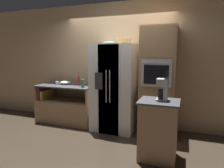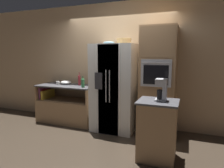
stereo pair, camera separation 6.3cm
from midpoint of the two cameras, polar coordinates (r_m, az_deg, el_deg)
The scene contains 13 objects.
ground_plane at distance 4.51m, azimuth 0.18°, elevation -12.83°, with size 20.00×20.00×0.00m, color #382D23.
wall_back at distance 4.66m, azimuth 2.30°, elevation 5.52°, with size 12.00×0.06×2.80m.
counter_left at distance 5.04m, azimuth -12.30°, elevation -6.84°, with size 1.42×0.66×0.91m.
refrigerator at distance 4.30m, azimuth 1.20°, elevation -1.08°, with size 0.91×0.80×1.85m.
wall_oven at distance 4.11m, azimuth 13.50°, elevation 0.57°, with size 0.68×0.73×2.17m.
island_counter at distance 3.27m, azimuth 13.33°, elevation -12.67°, with size 0.61×0.55×0.94m.
wicker_basket at distance 4.17m, azimuth 3.86°, elevation 12.20°, with size 0.31×0.31×0.11m.
fruit_bowl at distance 4.22m, azimuth -0.42°, elevation 11.73°, with size 0.24×0.24×0.06m.
bottle_tall at distance 4.82m, azimuth -8.94°, elevation 1.21°, with size 0.06×0.06×0.31m.
bottle_short at distance 4.51m, azimuth -7.93°, elevation 0.48°, with size 0.07×0.07×0.25m.
mug at distance 5.03m, azimuth -14.87°, elevation 0.29°, with size 0.11×0.08×0.09m.
mixing_bowl at distance 5.06m, azimuth -12.67°, elevation 0.46°, with size 0.26×0.26×0.09m.
coffee_maker at distance 3.12m, azimuth 14.76°, elevation -1.34°, with size 0.16×0.19×0.34m.
Camera 2 is at (1.53, -3.92, 1.64)m, focal length 32.00 mm.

